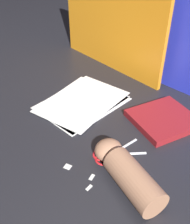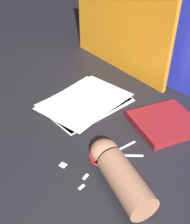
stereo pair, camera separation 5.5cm
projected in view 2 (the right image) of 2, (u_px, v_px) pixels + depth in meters
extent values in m
plane|color=black|center=(91.00, 118.00, 0.97)|extent=(6.00, 6.00, 0.00)
cube|color=orange|center=(120.00, 4.00, 1.14)|extent=(0.62, 0.13, 0.60)
cube|color=white|center=(84.00, 102.00, 1.06)|extent=(0.26, 0.34, 0.00)
cube|color=white|center=(86.00, 102.00, 1.05)|extent=(0.27, 0.35, 0.00)
cube|color=white|center=(84.00, 101.00, 1.05)|extent=(0.27, 0.35, 0.00)
cube|color=white|center=(86.00, 100.00, 1.05)|extent=(0.25, 0.33, 0.00)
cube|color=maroon|center=(165.00, 122.00, 0.93)|extent=(0.27, 0.28, 0.02)
sphere|color=silver|center=(108.00, 154.00, 0.82)|extent=(0.01, 0.01, 0.01)
cylinder|color=silver|center=(122.00, 147.00, 0.84)|extent=(0.03, 0.11, 0.01)
torus|color=red|center=(100.00, 158.00, 0.80)|extent=(0.07, 0.07, 0.01)
cylinder|color=silver|center=(126.00, 155.00, 0.82)|extent=(0.09, 0.08, 0.01)
torus|color=red|center=(98.00, 154.00, 0.82)|extent=(0.08, 0.08, 0.01)
cylinder|color=#A87556|center=(126.00, 183.00, 0.68)|extent=(0.20, 0.14, 0.08)
ellipsoid|color=#A87556|center=(104.00, 150.00, 0.78)|extent=(0.10, 0.11, 0.06)
cube|color=white|center=(82.00, 187.00, 0.72)|extent=(0.01, 0.02, 0.00)
cube|color=white|center=(63.00, 165.00, 0.79)|extent=(0.02, 0.02, 0.00)
cube|color=white|center=(86.00, 177.00, 0.75)|extent=(0.01, 0.02, 0.00)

